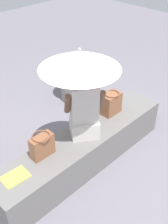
# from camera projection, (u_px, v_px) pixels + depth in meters

# --- Properties ---
(ground_plane) EXTENTS (14.00, 14.00, 0.00)m
(ground_plane) POSITION_uv_depth(u_px,v_px,m) (84.00, 163.00, 3.87)
(ground_plane) COLOR slate
(stone_bench) EXTENTS (2.62, 0.53, 0.49)m
(stone_bench) POSITION_uv_depth(u_px,v_px,m) (84.00, 150.00, 3.73)
(stone_bench) COLOR slate
(stone_bench) RESTS_ON ground
(person_seated) EXTENTS (0.50, 0.43, 0.90)m
(person_seated) POSITION_uv_depth(u_px,v_px,m) (84.00, 109.00, 3.39)
(person_seated) COLOR beige
(person_seated) RESTS_ON stone_bench
(parasol) EXTENTS (0.90, 0.90, 1.17)m
(parasol) POSITION_uv_depth(u_px,v_px,m) (80.00, 60.00, 2.98)
(parasol) COLOR #B7B7BC
(parasol) RESTS_ON stone_bench
(handbag_black) EXTENTS (0.28, 0.21, 0.32)m
(handbag_black) POSITION_uv_depth(u_px,v_px,m) (111.00, 103.00, 3.90)
(handbag_black) COLOR brown
(handbag_black) RESTS_ON stone_bench
(tote_bag_canvas) EXTENTS (0.28, 0.21, 0.29)m
(tote_bag_canvas) POSITION_uv_depth(u_px,v_px,m) (42.00, 146.00, 3.22)
(tote_bag_canvas) COLOR brown
(tote_bag_canvas) RESTS_ON stone_bench
(magazine) EXTENTS (0.29, 0.22, 0.01)m
(magazine) POSITION_uv_depth(u_px,v_px,m) (15.00, 177.00, 3.02)
(magazine) COLOR #EAE04C
(magazine) RESTS_ON stone_bench
(planter_near) EXTENTS (0.53, 0.53, 0.88)m
(planter_near) POSITION_uv_depth(u_px,v_px,m) (73.00, 75.00, 4.95)
(planter_near) COLOR gray
(planter_near) RESTS_ON ground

